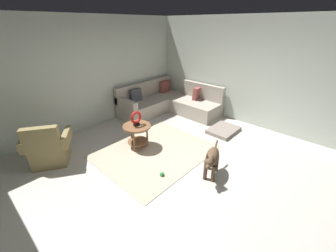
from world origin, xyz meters
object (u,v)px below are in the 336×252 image
sectional_couch (168,103)px  side_table (137,131)px  armchair (49,149)px  torus_sculpture (136,118)px  dog_toy_ball (162,174)px  dog_bed_mat (223,130)px  dog (212,159)px

sectional_couch → side_table: (-1.96, -0.89, 0.12)m
armchair → side_table: bearing=5.0°
torus_sculpture → dog_toy_ball: torus_sculpture is taller
sectional_couch → side_table: bearing=-155.6°
torus_sculpture → side_table: bearing=0.0°
torus_sculpture → dog_bed_mat: bearing=-28.2°
armchair → dog_bed_mat: size_ratio=1.25×
sectional_couch → side_table: size_ratio=3.75×
armchair → torus_sculpture: armchair is taller
armchair → dog_toy_ball: armchair is taller
dog_bed_mat → dog: (-1.70, -0.68, 0.33)m
sectional_couch → dog: sectional_couch is taller
side_table → torus_sculpture: torus_sculpture is taller
side_table → dog_toy_ball: side_table is taller
torus_sculpture → dog_toy_ball: size_ratio=3.81×
side_table → dog_toy_ball: 1.20m
armchair → side_table: armchair is taller
side_table → torus_sculpture: 0.29m
sectional_couch → side_table: 2.16m
side_table → dog_bed_mat: side_table is taller
torus_sculpture → dog: bearing=-82.0°
armchair → dog_bed_mat: (3.48, -1.85, -0.28)m
side_table → dog: size_ratio=0.74×
sectional_couch → dog_toy_ball: bearing=-139.6°
dog_bed_mat → dog_toy_ball: (-2.30, -0.03, -0.00)m
armchair → dog_bed_mat: bearing=4.7°
side_table → dog_bed_mat: size_ratio=0.75×
side_table → dog_toy_ball: bearing=-108.0°
dog_toy_ball → armchair: bearing=122.1°
dog → armchair: bearing=14.8°
dog_toy_ball → dog_bed_mat: bearing=0.9°
armchair → dog_toy_ball: bearing=-25.1°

